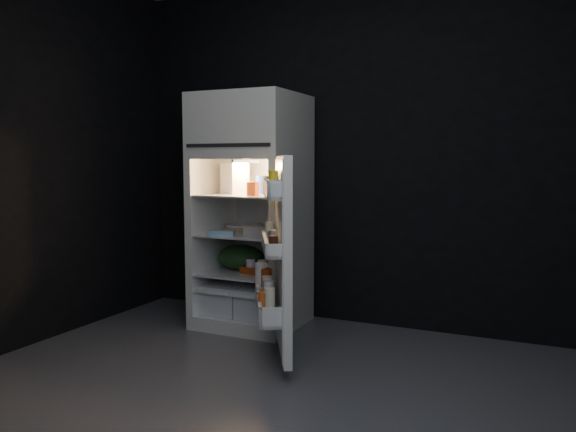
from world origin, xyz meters
The scene contains 17 objects.
floor centered at (0.00, 0.00, 0.00)m, with size 4.00×3.40×0.00m, color #58585E.
wall_back centered at (0.00, 1.70, 1.35)m, with size 4.00×0.00×2.70m, color black.
refrigerator centered at (-0.84, 1.32, 0.96)m, with size 0.76×0.71×1.78m.
fridge_door centered at (-0.28, 0.62, 0.68)m, with size 0.52×0.72×1.22m.
milk_jug centered at (-0.97, 1.28, 1.15)m, with size 0.16×0.16×0.24m, color white.
mayo_jar centered at (-0.75, 1.33, 1.10)m, with size 0.11×0.11×0.14m, color #213FB4.
jam_jar centered at (-0.59, 1.29, 1.09)m, with size 0.09×0.09×0.13m, color black.
amber_bottle centered at (-1.11, 1.42, 1.14)m, with size 0.08×0.08×0.22m, color #AD771B.
small_carton centered at (-0.73, 1.12, 1.08)m, with size 0.07×0.06×0.10m, color #D15318.
egg_carton centered at (-0.69, 1.20, 0.76)m, with size 0.28×0.11×0.07m, color #9A948C.
pie centered at (-0.94, 1.39, 0.75)m, with size 0.33×0.33×0.04m, color #A27955.
flat_package centered at (-0.95, 1.03, 0.75)m, with size 0.19×0.10×0.04m, color #83AFCB.
wrapped_pkg centered at (-0.68, 1.43, 0.75)m, with size 0.11×0.09×0.05m, color beige.
produce_bag centered at (-0.94, 1.31, 0.52)m, with size 0.38×0.32×0.20m, color #193815.
yogurt_tray centered at (-0.74, 1.21, 0.45)m, with size 0.26×0.14×0.05m, color #AC380E.
small_can_red centered at (-0.73, 1.47, 0.47)m, with size 0.07×0.07×0.09m, color #AC380E.
small_can_silver centered at (-0.63, 1.45, 0.47)m, with size 0.06×0.06×0.09m, color silver.
Camera 1 is at (1.23, -2.49, 1.28)m, focal length 35.00 mm.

